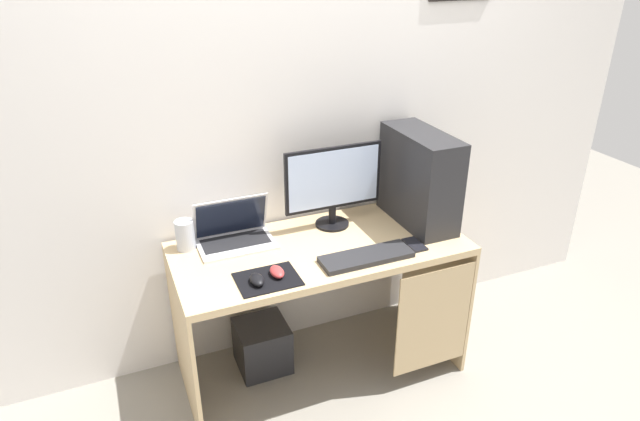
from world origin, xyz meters
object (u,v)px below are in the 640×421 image
mouse_left (277,272)px  laptop (234,234)px  speaker (185,235)px  cell_phone (415,245)px  pc_tower (419,178)px  subwoofer (262,345)px  mouse_right (257,280)px  monitor (333,184)px  keyboard (366,257)px

mouse_left → laptop: bearing=104.2°
speaker → cell_phone: 1.06m
mouse_left → cell_phone: mouse_left is taller
speaker → cell_phone: (0.98, -0.38, -0.07)m
pc_tower → cell_phone: bearing=-122.8°
pc_tower → cell_phone: (-0.14, -0.22, -0.23)m
pc_tower → laptop: bearing=172.1°
cell_phone → subwoofer: size_ratio=0.51×
pc_tower → mouse_right: pc_tower is taller
speaker → laptop: bearing=-8.3°
monitor → laptop: size_ratio=1.40×
laptop → mouse_left: size_ratio=3.65×
laptop → keyboard: laptop is taller
monitor → cell_phone: 0.48m
mouse_right → cell_phone: mouse_right is taller
laptop → pc_tower: bearing=-7.9°
mouse_left → mouse_right: same height
speaker → mouse_left: speaker is taller
mouse_left → keyboard: bearing=-2.8°
keyboard → subwoofer: keyboard is taller
speaker → subwoofer: 0.74m
speaker → mouse_right: bearing=-62.4°
monitor → laptop: (-0.49, 0.02, -0.18)m
pc_tower → keyboard: size_ratio=1.13×
speaker → subwoofer: size_ratio=0.55×
pc_tower → monitor: size_ratio=0.97×
laptop → speaker: laptop is taller
monitor → cell_phone: bearing=-51.0°
speaker → cell_phone: bearing=-21.1°
laptop → speaker: size_ratio=2.49×
mouse_left → pc_tower: bearing=15.4°
pc_tower → keyboard: 0.52m
pc_tower → mouse_left: 0.87m
cell_phone → mouse_right: bearing=-177.8°
mouse_right → cell_phone: 0.77m
mouse_right → subwoofer: size_ratio=0.38×
monitor → mouse_left: size_ratio=5.12×
laptop → speaker: bearing=171.7°
pc_tower → mouse_left: bearing=-164.6°
monitor → keyboard: monitor is taller
monitor → keyboard: 0.41m
monitor → cell_phone: monitor is taller
monitor → keyboard: bearing=-89.2°
pc_tower → speaker: pc_tower is taller
laptop → speaker: (-0.22, 0.03, 0.03)m
keyboard → mouse_left: 0.41m
subwoofer → monitor: bearing=4.2°
laptop → monitor: bearing=-1.9°
laptop → cell_phone: laptop is taller
monitor → laptop: monitor is taller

